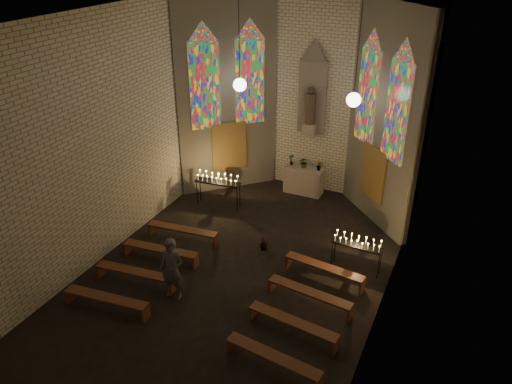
% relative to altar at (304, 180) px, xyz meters
% --- Properties ---
extents(floor, '(12.00, 12.00, 0.00)m').
position_rel_altar_xyz_m(floor, '(0.00, -5.45, -0.50)').
color(floor, black).
rests_on(floor, ground).
extents(room, '(8.22, 12.43, 7.00)m').
position_rel_altar_xyz_m(room, '(-0.00, -2.08, 3.22)').
color(room, '#EEE6C7').
rests_on(room, ground).
extents(altar, '(1.40, 0.60, 1.00)m').
position_rel_altar_xyz_m(altar, '(0.00, 0.00, 0.00)').
color(altar, '#B7A896').
rests_on(altar, ground).
extents(flower_vase_left, '(0.24, 0.17, 0.42)m').
position_rel_altar_xyz_m(flower_vase_left, '(-0.53, 0.04, 0.71)').
color(flower_vase_left, '#4C723F').
rests_on(flower_vase_left, altar).
extents(flower_vase_center, '(0.47, 0.45, 0.42)m').
position_rel_altar_xyz_m(flower_vase_center, '(-0.03, 0.03, 0.71)').
color(flower_vase_center, '#4C723F').
rests_on(flower_vase_center, altar).
extents(flower_vase_right, '(0.25, 0.22, 0.37)m').
position_rel_altar_xyz_m(flower_vase_right, '(0.55, 0.02, 0.68)').
color(flower_vase_right, '#4C723F').
rests_on(flower_vase_right, altar).
extents(aisle_flower_pot, '(0.27, 0.27, 0.44)m').
position_rel_altar_xyz_m(aisle_flower_pot, '(0.19, -4.03, -0.28)').
color(aisle_flower_pot, '#4C723F').
rests_on(aisle_flower_pot, ground).
extents(votive_stand_left, '(1.63, 0.59, 1.17)m').
position_rel_altar_xyz_m(votive_stand_left, '(-2.38, -2.21, 0.51)').
color(votive_stand_left, black).
rests_on(votive_stand_left, ground).
extents(votive_stand_right, '(1.45, 0.37, 1.06)m').
position_rel_altar_xyz_m(votive_stand_right, '(3.00, -3.85, 0.41)').
color(votive_stand_right, black).
rests_on(votive_stand_right, ground).
extents(pew_left_0, '(2.33, 0.58, 0.44)m').
position_rel_altar_xyz_m(pew_left_0, '(-2.32, -4.65, -0.14)').
color(pew_left_0, '#582E19').
rests_on(pew_left_0, ground).
extents(pew_right_0, '(2.33, 0.58, 0.44)m').
position_rel_altar_xyz_m(pew_right_0, '(2.32, -4.65, -0.14)').
color(pew_right_0, '#582E19').
rests_on(pew_right_0, ground).
extents(pew_left_1, '(2.33, 0.58, 0.44)m').
position_rel_altar_xyz_m(pew_left_1, '(-2.32, -5.85, -0.14)').
color(pew_left_1, '#582E19').
rests_on(pew_left_1, ground).
extents(pew_right_1, '(2.33, 0.58, 0.44)m').
position_rel_altar_xyz_m(pew_right_1, '(2.32, -5.85, -0.14)').
color(pew_right_1, '#582E19').
rests_on(pew_right_1, ground).
extents(pew_left_2, '(2.33, 0.58, 0.44)m').
position_rel_altar_xyz_m(pew_left_2, '(-2.32, -7.05, -0.14)').
color(pew_left_2, '#582E19').
rests_on(pew_left_2, ground).
extents(pew_right_2, '(2.33, 0.58, 0.44)m').
position_rel_altar_xyz_m(pew_right_2, '(2.32, -7.05, -0.14)').
color(pew_right_2, '#582E19').
rests_on(pew_right_2, ground).
extents(pew_left_3, '(2.33, 0.58, 0.44)m').
position_rel_altar_xyz_m(pew_left_3, '(-2.32, -8.25, -0.14)').
color(pew_left_3, '#582E19').
rests_on(pew_left_3, ground).
extents(pew_right_3, '(2.33, 0.58, 0.44)m').
position_rel_altar_xyz_m(pew_right_3, '(2.32, -8.25, -0.14)').
color(pew_right_3, '#582E19').
rests_on(pew_right_3, ground).
extents(visitor, '(0.69, 0.50, 1.77)m').
position_rel_altar_xyz_m(visitor, '(-1.07, -7.04, 0.38)').
color(visitor, '#52525D').
rests_on(visitor, ground).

